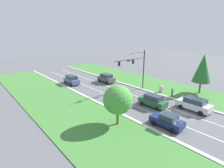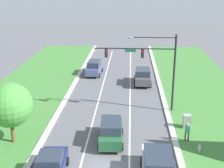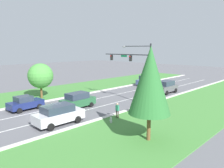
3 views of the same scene
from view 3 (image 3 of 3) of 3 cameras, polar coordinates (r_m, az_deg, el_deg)
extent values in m
plane|color=#5B5B60|center=(26.20, -16.61, -7.65)|extent=(160.00, 160.00, 0.00)
cube|color=beige|center=(21.63, -9.15, -10.81)|extent=(0.50, 90.00, 0.15)
cube|color=beige|center=(31.09, -21.74, -5.12)|extent=(0.50, 90.00, 0.15)
cube|color=#427F38|center=(17.99, 1.25, -15.11)|extent=(10.00, 90.00, 0.08)
cube|color=#427F38|center=(35.85, -25.18, -3.53)|extent=(10.00, 90.00, 0.08)
cube|color=white|center=(27.73, -18.44, -6.80)|extent=(0.14, 81.00, 0.01)
cube|color=white|center=(24.70, -14.55, -8.59)|extent=(0.14, 81.00, 0.01)
cylinder|color=black|center=(28.36, 9.87, 2.22)|extent=(0.20, 0.20, 8.06)
cylinder|color=black|center=(30.62, 3.71, 7.70)|extent=(8.09, 0.12, 0.12)
cube|color=#147042|center=(30.89, 3.13, 7.31)|extent=(1.10, 0.04, 0.28)
cylinder|color=black|center=(29.46, 6.46, 9.79)|extent=(4.45, 0.09, 0.09)
ellipsoid|color=gray|center=(30.87, 3.15, 9.72)|extent=(0.56, 0.28, 0.20)
cube|color=black|center=(30.12, 4.87, 6.71)|extent=(0.28, 0.32, 0.80)
sphere|color=red|center=(29.98, 4.67, 7.14)|extent=(0.16, 0.16, 0.16)
sphere|color=#2D2D2D|center=(29.99, 4.67, 6.70)|extent=(0.16, 0.16, 0.16)
sphere|color=#2D2D2D|center=(30.00, 4.66, 6.26)|extent=(0.16, 0.16, 0.16)
cube|color=black|center=(32.55, -0.11, 6.94)|extent=(0.28, 0.32, 0.80)
sphere|color=red|center=(32.42, -0.32, 7.34)|extent=(0.16, 0.16, 0.16)
sphere|color=#2D2D2D|center=(32.43, -0.32, 6.93)|extent=(0.16, 0.16, 0.16)
sphere|color=#2D2D2D|center=(32.44, -0.32, 6.52)|extent=(0.16, 0.16, 0.16)
cube|color=silver|center=(22.50, -13.69, -8.17)|extent=(2.15, 4.92, 0.91)
cube|color=#283342|center=(22.21, -14.04, -6.23)|extent=(1.92, 2.96, 0.71)
cylinder|color=black|center=(22.62, -8.95, -9.14)|extent=(0.25, 0.72, 0.72)
cylinder|color=black|center=(24.23, -11.84, -7.96)|extent=(0.25, 0.72, 0.72)
cylinder|color=black|center=(21.09, -15.74, -10.77)|extent=(0.25, 0.72, 0.72)
cylinder|color=black|center=(22.81, -18.31, -9.35)|extent=(0.25, 0.72, 0.72)
cube|color=#475684|center=(44.92, 9.09, 0.67)|extent=(2.03, 4.95, 0.93)
cube|color=#283342|center=(44.70, 9.02, 1.75)|extent=(1.77, 2.99, 0.80)
cylinder|color=black|center=(45.67, 11.13, 0.16)|extent=(0.26, 0.65, 0.64)
cylinder|color=black|center=(46.72, 9.33, 0.42)|extent=(0.26, 0.65, 0.64)
cylinder|color=black|center=(43.26, 8.80, -0.28)|extent=(0.26, 0.65, 0.64)
cylinder|color=black|center=(44.37, 6.96, 0.00)|extent=(0.26, 0.65, 0.64)
cube|color=#235633|center=(28.03, -8.86, -4.64)|extent=(2.04, 4.58, 0.91)
cube|color=#283342|center=(27.77, -9.09, -3.02)|extent=(1.78, 2.77, 0.75)
cylinder|color=black|center=(28.35, -5.47, -5.36)|extent=(0.26, 0.62, 0.61)
cylinder|color=black|center=(29.69, -7.86, -4.73)|extent=(0.26, 0.62, 0.61)
cylinder|color=black|center=(26.61, -9.93, -6.44)|extent=(0.26, 0.62, 0.61)
cylinder|color=black|center=(28.03, -12.25, -5.71)|extent=(0.26, 0.62, 0.61)
cube|color=#4C4C51|center=(37.75, 13.97, -1.05)|extent=(2.00, 4.60, 0.95)
cube|color=#283342|center=(37.52, 13.93, 0.22)|extent=(1.80, 2.76, 0.77)
cylinder|color=black|center=(38.60, 16.26, -1.64)|extent=(0.24, 0.74, 0.74)
cylinder|color=black|center=(39.53, 13.79, -1.28)|extent=(0.24, 0.74, 0.74)
cylinder|color=black|center=(36.15, 14.10, -2.27)|extent=(0.24, 0.74, 0.74)
cylinder|color=black|center=(37.15, 11.53, -1.87)|extent=(0.24, 0.74, 0.74)
cube|color=navy|center=(28.84, -21.62, -4.91)|extent=(2.09, 4.20, 0.78)
cube|color=#283342|center=(28.57, -22.15, -3.60)|extent=(1.77, 1.94, 0.65)
cylinder|color=black|center=(28.75, -18.48, -5.58)|extent=(0.28, 0.65, 0.64)
cylinder|color=black|center=(30.29, -20.25, -4.92)|extent=(0.28, 0.65, 0.64)
cylinder|color=black|center=(27.60, -23.04, -6.46)|extent=(0.28, 0.65, 0.64)
cylinder|color=black|center=(29.20, -24.62, -5.73)|extent=(0.28, 0.65, 0.64)
cube|color=#9E9E99|center=(25.32, 6.11, -6.33)|extent=(0.70, 0.60, 1.33)
cylinder|color=#42382D|center=(23.84, 1.18, -7.89)|extent=(0.14, 0.14, 0.84)
cylinder|color=#42382D|center=(23.67, 1.62, -8.02)|extent=(0.14, 0.14, 0.84)
cube|color=#287556|center=(23.55, 1.41, -6.28)|extent=(0.39, 0.24, 0.60)
sphere|color=tan|center=(23.43, 1.41, -5.25)|extent=(0.22, 0.22, 0.22)
cylinder|color=#B7B7BC|center=(22.16, -0.27, -9.64)|extent=(0.20, 0.20, 0.55)
sphere|color=#B7B7BC|center=(22.06, -0.27, -8.81)|extent=(0.18, 0.18, 0.18)
cylinder|color=#B7B7BC|center=(22.23, -0.49, -9.50)|extent=(0.10, 0.09, 0.09)
cylinder|color=#B7B7BC|center=(22.08, -0.04, -9.64)|extent=(0.10, 0.09, 0.09)
cylinder|color=brown|center=(18.27, 9.56, -11.05)|extent=(0.32, 0.32, 2.32)
cone|color=#28662D|center=(17.31, 9.91, 0.95)|extent=(3.35, 3.35, 5.37)
cylinder|color=brown|center=(34.46, -17.96, -1.92)|extent=(0.32, 0.32, 2.03)
sphere|color=#47933D|center=(34.09, -18.17, 2.05)|extent=(3.71, 3.71, 3.71)
camera|label=1|loc=(43.93, -45.78, 11.68)|focal=28.00mm
camera|label=2|loc=(22.32, -68.12, 17.84)|focal=50.00mm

